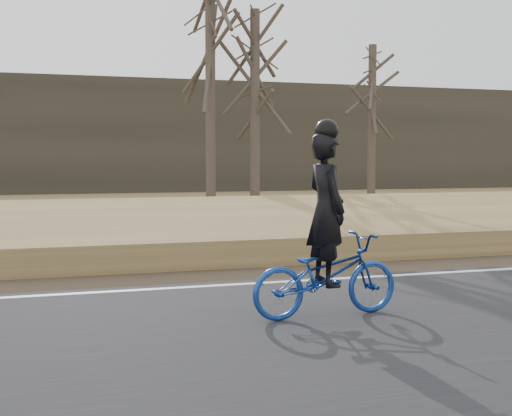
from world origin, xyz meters
name	(u,v)px	position (x,y,z in m)	size (l,w,h in m)	color
cyclist	(326,254)	(5.62, -1.99, 0.75)	(1.79, 0.74, 2.18)	navy
bare_tree_center	(210,75)	(8.92, 15.92, 4.78)	(0.36, 0.36, 9.56)	#4E4339
bare_tree_right	(255,109)	(10.62, 15.96, 3.62)	(0.36, 0.36, 7.24)	#4E4339
bare_tree_far_right	(372,122)	(17.30, 19.64, 3.42)	(0.36, 0.36, 6.84)	#4E4339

